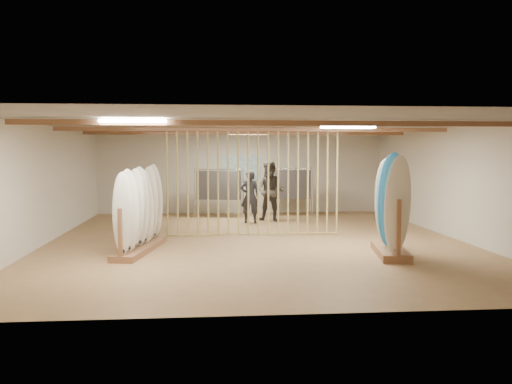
{
  "coord_description": "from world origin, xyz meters",
  "views": [
    {
      "loc": [
        -1.15,
        -13.08,
        2.21
      ],
      "look_at": [
        0.0,
        0.0,
        1.2
      ],
      "focal_mm": 38.0,
      "sensor_mm": 36.0,
      "label": 1
    }
  ],
  "objects": [
    {
      "name": "clothing_rack_a",
      "position": [
        -0.81,
        4.67,
        1.07
      ],
      "size": [
        1.51,
        0.68,
        1.65
      ],
      "rotation": [
        0.0,
        0.0,
        -0.22
      ],
      "color": "silver",
      "rests_on": "floor"
    },
    {
      "name": "shopper_a",
      "position": [
        0.1,
        3.27,
        0.91
      ],
      "size": [
        0.74,
        0.57,
        1.83
      ],
      "primitive_type": "imported",
      "rotation": [
        0.0,
        0.0,
        2.96
      ],
      "color": "#222328",
      "rests_on": "floor"
    },
    {
      "name": "light_panels",
      "position": [
        0.0,
        0.0,
        2.74
      ],
      "size": [
        1.2,
        0.35,
        0.06
      ],
      "primitive_type": "cube",
      "color": "white",
      "rests_on": "ground"
    },
    {
      "name": "rack_right",
      "position": [
        2.67,
        -2.08,
        0.71
      ],
      "size": [
        0.86,
        1.88,
        2.11
      ],
      "rotation": [
        0.0,
        0.0,
        -0.16
      ],
      "color": "#8E5F40",
      "rests_on": "floor"
    },
    {
      "name": "wall_back",
      "position": [
        0.0,
        6.0,
        1.4
      ],
      "size": [
        12.0,
        0.0,
        12.0
      ],
      "primitive_type": "plane",
      "rotation": [
        1.57,
        0.0,
        0.0
      ],
      "color": "beige",
      "rests_on": "ground"
    },
    {
      "name": "poster",
      "position": [
        0.0,
        5.98,
        1.6
      ],
      "size": [
        1.4,
        0.03,
        0.9
      ],
      "primitive_type": "cube",
      "color": "#3888C4",
      "rests_on": "ground"
    },
    {
      "name": "floor",
      "position": [
        0.0,
        0.0,
        0.0
      ],
      "size": [
        12.0,
        12.0,
        0.0
      ],
      "primitive_type": "plane",
      "color": "#A1784E",
      "rests_on": "ground"
    },
    {
      "name": "ceiling",
      "position": [
        0.0,
        0.0,
        2.8
      ],
      "size": [
        12.0,
        12.0,
        0.0
      ],
      "primitive_type": "plane",
      "rotation": [
        3.14,
        0.0,
        0.0
      ],
      "color": "gray",
      "rests_on": "ground"
    },
    {
      "name": "ceiling_slats",
      "position": [
        0.0,
        0.0,
        2.72
      ],
      "size": [
        9.5,
        6.12,
        0.1
      ],
      "primitive_type": "cube",
      "color": "#8E5F40",
      "rests_on": "ground"
    },
    {
      "name": "wall_left",
      "position": [
        -5.0,
        0.0,
        1.4
      ],
      "size": [
        0.0,
        12.0,
        12.0
      ],
      "primitive_type": "plane",
      "rotation": [
        1.57,
        0.0,
        1.57
      ],
      "color": "beige",
      "rests_on": "ground"
    },
    {
      "name": "wall_right",
      "position": [
        5.0,
        0.0,
        1.4
      ],
      "size": [
        0.0,
        12.0,
        12.0
      ],
      "primitive_type": "plane",
      "rotation": [
        1.57,
        0.0,
        -1.57
      ],
      "color": "beige",
      "rests_on": "ground"
    },
    {
      "name": "bamboo_partition",
      "position": [
        0.0,
        0.8,
        1.4
      ],
      "size": [
        4.45,
        0.05,
        2.78
      ],
      "color": "tan",
      "rests_on": "ground"
    },
    {
      "name": "clothing_rack_b",
      "position": [
        1.54,
        4.88,
        1.08
      ],
      "size": [
        1.55,
        0.47,
        1.66
      ],
      "rotation": [
        0.0,
        0.0,
        -0.06
      ],
      "color": "silver",
      "rests_on": "floor"
    },
    {
      "name": "wall_front",
      "position": [
        0.0,
        -6.0,
        1.4
      ],
      "size": [
        12.0,
        0.0,
        12.0
      ],
      "primitive_type": "plane",
      "rotation": [
        -1.57,
        0.0,
        0.0
      ],
      "color": "beige",
      "rests_on": "ground"
    },
    {
      "name": "shopper_b",
      "position": [
        0.77,
        3.55,
        1.07
      ],
      "size": [
        1.27,
        1.16,
        2.14
      ],
      "primitive_type": "imported",
      "rotation": [
        0.0,
        0.0,
        -0.44
      ],
      "color": "#312C26",
      "rests_on": "floor"
    },
    {
      "name": "rack_left",
      "position": [
        -2.65,
        -1.19,
        0.62
      ],
      "size": [
        0.96,
        2.62,
        1.8
      ],
      "rotation": [
        0.0,
        0.0,
        -0.18
      ],
      "color": "#8E5F40",
      "rests_on": "floor"
    }
  ]
}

